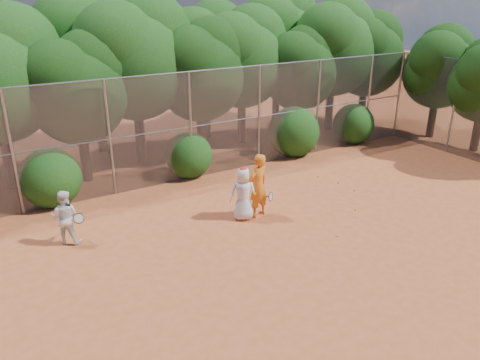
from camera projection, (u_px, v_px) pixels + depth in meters
ground at (314, 236)px, 13.58m from camera, size 80.00×80.00×0.00m
fence_back at (212, 122)px, 17.53m from camera, size 20.05×0.09×4.03m
fence_side at (454, 106)px, 19.99m from camera, size 0.09×6.09×4.03m
tree_2 at (77, 85)px, 16.35m from camera, size 3.99×3.47×5.47m
tree_3 at (135, 53)px, 18.05m from camera, size 4.89×4.26×6.70m
tree_4 at (200, 67)px, 19.00m from camera, size 4.19×3.64×5.73m
tree_5 at (242, 54)px, 20.73m from camera, size 4.51×3.92×6.17m
tree_6 at (300, 66)px, 21.34m from camera, size 3.86×3.36×5.29m
tree_7 at (334, 43)px, 22.72m from camera, size 4.77×4.14×6.53m
tree_8 at (368, 51)px, 23.61m from camera, size 4.25×3.70×5.82m
tree_10 at (93, 44)px, 19.24m from camera, size 5.15×4.48×7.06m
tree_11 at (206, 49)px, 21.48m from camera, size 4.64×4.03×6.35m
tree_12 at (278, 36)px, 23.99m from camera, size 5.02×4.37×6.88m
tree_13 at (440, 64)px, 21.78m from camera, size 3.86×3.36×5.29m
bush_0 at (50, 175)px, 15.34m from camera, size 2.00×2.00×2.00m
bush_1 at (189, 153)px, 17.78m from camera, size 1.80×1.80×1.80m
bush_2 at (294, 130)px, 20.10m from camera, size 2.20×2.20×2.20m
bush_3 at (354, 122)px, 21.83m from camera, size 1.90×1.90×1.90m
player_yellow at (258, 186)px, 14.44m from camera, size 0.92×0.66×2.06m
player_teen at (243, 194)px, 14.32m from camera, size 0.98×0.84×1.71m
player_white at (65, 217)px, 12.95m from camera, size 0.97×0.92×1.58m
ball_0 at (356, 210)px, 15.15m from camera, size 0.07×0.07×0.07m
ball_1 at (318, 176)px, 17.91m from camera, size 0.07×0.07×0.07m
ball_2 at (338, 236)px, 13.52m from camera, size 0.07×0.07×0.07m
ball_3 at (355, 190)px, 16.66m from camera, size 0.07×0.07×0.07m
ball_4 at (338, 182)px, 17.32m from camera, size 0.07×0.07×0.07m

